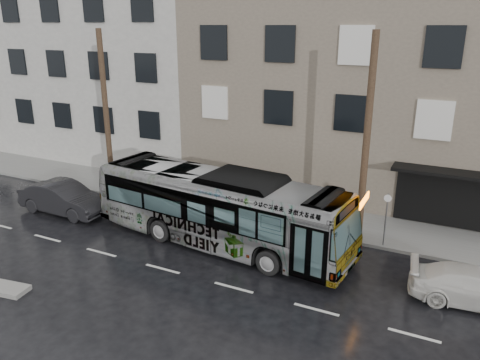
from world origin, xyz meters
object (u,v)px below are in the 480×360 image
Objects in this scene: utility_pole_rear at (106,115)px; sign_post at (386,220)px; utility_pole_front at (366,142)px; white_sedan at (475,287)px; bus at (219,208)px; dark_sedan at (64,198)px.

sign_post is (15.10, 0.00, -3.30)m from utility_pole_rear.
sign_post is (1.10, 0.00, -3.30)m from utility_pole_front.
utility_pole_rear is 2.04× the size of white_sedan.
bus is at bearing -18.01° from utility_pole_rear.
utility_pole_rear is 1.82× the size of dark_sedan.
utility_pole_rear reaches higher than bus.
utility_pole_rear is 15.46m from sign_post.
sign_post reaches higher than white_sedan.
dark_sedan is (-8.93, -0.41, -0.88)m from bus.
dark_sedan is (-19.22, -0.19, 0.17)m from white_sedan.
bus is 2.46× the size of dark_sedan.
white_sedan is (4.72, -2.96, -4.01)m from utility_pole_front.
utility_pole_front reaches higher than white_sedan.
dark_sedan is at bearing -167.76° from utility_pole_front.
sign_post is 0.54× the size of white_sedan.
utility_pole_front and utility_pole_rear have the same top height.
white_sedan is at bearing -8.98° from utility_pole_rear.
utility_pole_rear is 3.75× the size of sign_post.
white_sedan is 19.23m from dark_sedan.
utility_pole_front is at bearing 51.03° from white_sedan.
bus is (-6.67, -2.74, 0.34)m from sign_post.
dark_sedan is at bearing -99.12° from utility_pole_rear.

